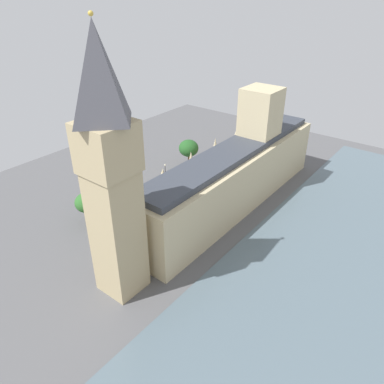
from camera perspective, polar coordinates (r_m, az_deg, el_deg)
The scene contains 14 objects.
ground_plane at distance 107.82m, azimuth 5.19°, elevation -1.56°, with size 141.90×141.90×0.00m, color #565659.
river_thames at distance 97.27m, azimuth 22.13°, elevation -7.71°, with size 40.63×127.71×0.25m, color slate.
parliament_building at distance 103.74m, azimuth 6.93°, elevation 3.06°, with size 13.55×71.90×30.82m.
clock_tower at distance 66.14m, azimuth -12.59°, elevation 3.26°, with size 9.03×9.03×52.27m.
double_decker_bus_opposite_hall at distance 128.03m, azimuth 4.36°, elevation 5.10°, with size 3.66×10.71×4.75m.
car_black_trailing at distance 116.15m, azimuth 1.49°, elevation 1.51°, with size 2.15×4.33×1.74m.
car_dark_green_leading at distance 113.25m, azimuth -1.89°, elevation 0.71°, with size 2.06×4.06×1.74m.
car_blue_far_end at distance 103.49m, azimuth -7.40°, elevation -2.57°, with size 2.35×4.38×1.74m.
car_white_by_river_gate at distance 98.91m, azimuth -10.33°, elevation -4.51°, with size 2.22×4.54×1.74m.
pedestrian_corner at distance 92.02m, azimuth -9.78°, elevation -7.48°, with size 0.68×0.61×1.66m.
plane_tree_midblock at distance 99.56m, azimuth -13.65°, elevation -0.12°, with size 6.31×6.31×10.31m.
plane_tree_near_tower at distance 124.87m, azimuth -0.52°, elevation 6.80°, with size 6.65×6.65×10.01m.
plane_tree_kerbside at distance 98.53m, azimuth -16.01°, elevation -1.59°, with size 5.99×5.99×9.00m.
street_lamp_under_trees at distance 116.30m, azimuth -4.17°, elevation 3.45°, with size 0.56×0.56×6.39m.
Camera 1 is at (-48.76, 78.46, 55.60)m, focal length 34.44 mm.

